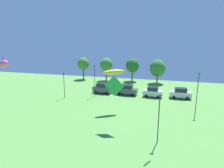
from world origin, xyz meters
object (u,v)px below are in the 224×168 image
Objects in this scene: parked_car_leftmost at (102,88)px; light_post_3 at (64,84)px; kite_flying_3 at (3,64)px; treeline_tree_0 at (83,64)px; treeline_tree_1 at (106,65)px; parked_car_rightmost_in_row at (180,93)px; light_post_1 at (159,116)px; parked_car_third_from_left at (153,92)px; light_post_0 at (95,79)px; parked_car_second_from_left at (127,90)px; kite_flying_4 at (114,86)px; light_post_2 at (197,91)px; treeline_tree_3 at (158,68)px; kite_flying_1 at (114,72)px; treeline_tree_2 at (132,66)px.

light_post_3 reaches higher than parked_car_leftmost.
kite_flying_3 is 12.90m from light_post_3.
treeline_tree_0 is 0.99× the size of treeline_tree_1.
parked_car_rightmost_in_row is 0.72× the size of light_post_1.
parked_car_third_from_left is 0.62× the size of treeline_tree_0.
parked_car_second_from_left is at bearing 23.28° from light_post_0.
kite_flying_4 reaches higher than light_post_2.
light_post_1 is at bearing -87.36° from treeline_tree_3.
treeline_tree_3 is (6.37, 23.46, -2.61)m from kite_flying_1.
light_post_2 is at bearing -14.93° from light_post_0.
parked_car_leftmost is (-6.97, 16.52, -4.96)m from kite_flying_4.
light_post_3 is at bearing -150.26° from parked_car_second_from_left.
kite_flying_3 is 31.27m from light_post_2.
parked_car_third_from_left is at bearing -65.03° from treeline_tree_2.
parked_car_second_from_left is (5.67, 0.12, -0.02)m from parked_car_leftmost.
kite_flying_3 is 1.19× the size of parked_car_third_from_left.
light_post_3 reaches higher than parked_car_third_from_left.
treeline_tree_2 is (-14.41, 22.56, 0.61)m from light_post_2.
kite_flying_1 is 17.47m from kite_flying_3.
treeline_tree_1 is (-8.71, 13.32, 3.51)m from parked_car_second_from_left.
parked_car_second_from_left is at bearing 7.39° from parked_car_leftmost.
light_post_3 is (-19.72, 13.62, -0.36)m from light_post_1.
kite_flying_3 is 24.53m from parked_car_second_from_left.
kite_flying_3 is 1.11× the size of parked_car_rightmost_in_row.
light_post_0 is 18.77m from treeline_tree_0.
treeline_tree_0 is (-9.44, 16.19, 0.91)m from light_post_0.
kite_flying_3 reaches higher than kite_flying_1.
kite_flying_1 is 24.65m from treeline_tree_2.
light_post_0 is at bearing -151.80° from parked_car_second_from_left.
light_post_1 is 0.91× the size of treeline_tree_1.
treeline_tree_2 reaches higher than light_post_3.
parked_car_second_from_left is 0.87× the size of light_post_3.
treeline_tree_3 is (14.67, 0.12, -0.44)m from treeline_tree_1.
kite_flying_4 is 0.60× the size of parked_car_second_from_left.
parked_car_third_from_left is at bearing 58.23° from kite_flying_1.
treeline_tree_1 is at bearing -171.02° from treeline_tree_2.
kite_flying_4 is at bearing -60.59° from light_post_0.
treeline_tree_3 is (-1.51, 32.72, 0.76)m from light_post_1.
kite_flying_4 is 0.43× the size of treeline_tree_0.
kite_flying_1 is 28.19m from treeline_tree_0.
kite_flying_1 is 11.53m from parked_car_second_from_left.
parked_car_third_from_left is 19.29m from light_post_1.
kite_flying_4 reaches higher than light_post_0.
parked_car_leftmost is 8.83m from light_post_3.
light_post_3 is at bearing 159.78° from kite_flying_1.
kite_flying_3 is at bearing -151.03° from parked_car_rightmost_in_row.
light_post_0 is (-7.80, 13.84, -2.36)m from kite_flying_4.
light_post_1 is (7.47, -19.29, 2.32)m from parked_car_second_from_left.
treeline_tree_1 reaches higher than treeline_tree_2.
treeline_tree_0 is at bearing 143.66° from light_post_2.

